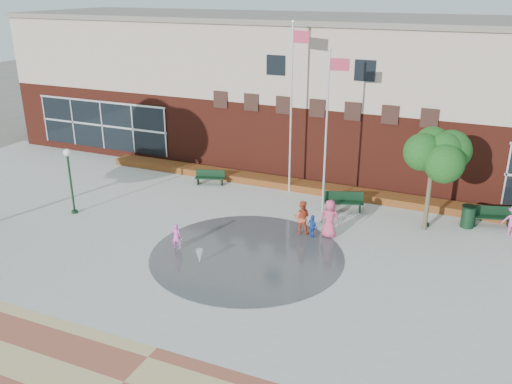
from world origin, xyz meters
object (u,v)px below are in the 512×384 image
at_px(bench_left, 210,180).
at_px(trash_can, 468,217).
at_px(flagpole_left, 292,101).
at_px(child_splash, 177,237).
at_px(flagpole_right, 328,124).

distance_m(bench_left, trash_can, 14.22).
xyz_separation_m(flagpole_left, trash_can, (9.51, -1.06, -4.63)).
relative_size(flagpole_left, bench_left, 5.28).
height_order(trash_can, child_splash, child_splash).
distance_m(flagpole_left, flagpole_right, 3.30).
relative_size(trash_can, child_splash, 0.92).
relative_size(flagpole_left, child_splash, 7.69).
bearing_deg(flagpole_left, bench_left, -156.65).
height_order(bench_left, child_splash, child_splash).
bearing_deg(bench_left, child_splash, -89.35).
bearing_deg(trash_can, flagpole_right, -172.40).
bearing_deg(trash_can, bench_left, 178.89).
bearing_deg(flagpole_left, child_splash, -89.94).
distance_m(trash_can, child_splash, 13.91).
bearing_deg(child_splash, flagpole_right, -133.50).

